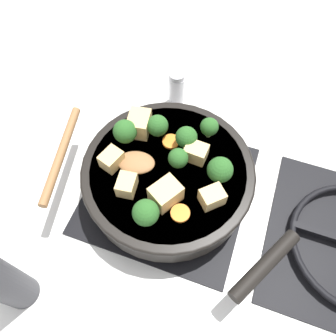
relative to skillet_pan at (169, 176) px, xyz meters
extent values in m
plane|color=silver|center=(0.00, 0.00, -0.06)|extent=(2.40, 2.40, 0.00)
cube|color=black|center=(0.00, 0.00, -0.06)|extent=(0.31, 0.31, 0.01)
torus|color=black|center=(0.00, 0.00, -0.04)|extent=(0.24, 0.24, 0.01)
cube|color=black|center=(0.00, 0.00, -0.04)|extent=(0.01, 0.23, 0.01)
cube|color=black|center=(0.00, 0.00, -0.04)|extent=(0.23, 0.01, 0.01)
cylinder|color=black|center=(0.00, 0.00, 0.00)|extent=(0.31, 0.31, 0.06)
cylinder|color=brown|center=(0.00, 0.00, 0.00)|extent=(0.28, 0.28, 0.05)
torus|color=black|center=(0.00, 0.00, 0.02)|extent=(0.32, 0.32, 0.01)
cylinder|color=black|center=(0.11, 0.20, 0.01)|extent=(0.14, 0.09, 0.02)
ellipsoid|color=olive|center=(0.01, -0.06, 0.03)|extent=(0.06, 0.08, 0.01)
cylinder|color=olive|center=(0.04, -0.19, 0.03)|extent=(0.21, 0.06, 0.02)
cube|color=#DBB770|center=(0.02, -0.10, 0.04)|extent=(0.05, 0.04, 0.03)
cube|color=#DBB770|center=(0.04, 0.09, 0.04)|extent=(0.05, 0.05, 0.03)
cube|color=#DBB770|center=(0.06, -0.05, 0.04)|extent=(0.04, 0.03, 0.03)
cube|color=#DBB770|center=(-0.04, 0.04, 0.04)|extent=(0.03, 0.04, 0.03)
cube|color=#DBB770|center=(0.06, 0.02, 0.05)|extent=(0.06, 0.06, 0.04)
cube|color=#DBB770|center=(-0.06, -0.08, 0.05)|extent=(0.05, 0.05, 0.04)
cylinder|color=#709956|center=(0.10, 0.00, 0.03)|extent=(0.01, 0.01, 0.01)
sphere|color=#285B23|center=(0.10, 0.00, 0.05)|extent=(0.04, 0.04, 0.04)
cylinder|color=#709956|center=(-0.01, 0.01, 0.03)|extent=(0.01, 0.01, 0.01)
sphere|color=#285B23|center=(-0.01, 0.01, 0.05)|extent=(0.04, 0.04, 0.04)
cylinder|color=#709956|center=(-0.03, -0.10, 0.03)|extent=(0.01, 0.01, 0.01)
sphere|color=#285B23|center=(-0.03, -0.10, 0.05)|extent=(0.04, 0.04, 0.04)
cylinder|color=#709956|center=(-0.06, -0.05, 0.03)|extent=(0.01, 0.01, 0.01)
sphere|color=#285B23|center=(-0.06, -0.05, 0.05)|extent=(0.04, 0.04, 0.04)
cylinder|color=#709956|center=(-0.10, 0.05, 0.03)|extent=(0.01, 0.01, 0.01)
sphere|color=#285B23|center=(-0.10, 0.05, 0.05)|extent=(0.03, 0.03, 0.03)
cylinder|color=#709956|center=(-0.01, 0.09, 0.03)|extent=(0.01, 0.01, 0.01)
sphere|color=#285B23|center=(-0.01, 0.09, 0.05)|extent=(0.05, 0.05, 0.05)
cylinder|color=#709956|center=(-0.06, 0.01, 0.03)|extent=(0.01, 0.01, 0.01)
sphere|color=#285B23|center=(-0.06, 0.01, 0.05)|extent=(0.04, 0.04, 0.04)
cylinder|color=orange|center=(-0.06, -0.02, 0.03)|extent=(0.03, 0.03, 0.01)
cylinder|color=orange|center=(0.08, 0.05, 0.03)|extent=(0.03, 0.03, 0.01)
cylinder|color=white|center=(-0.23, -0.06, -0.02)|extent=(0.04, 0.04, 0.07)
cylinder|color=#B7B7BC|center=(-0.23, -0.06, 0.02)|extent=(0.03, 0.03, 0.01)
camera|label=1|loc=(0.28, 0.10, 0.53)|focal=35.00mm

